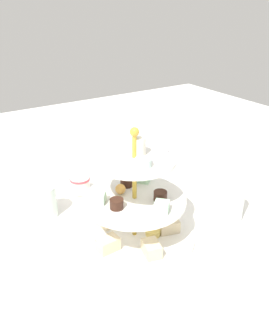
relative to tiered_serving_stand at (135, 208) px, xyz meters
name	(u,v)px	position (x,y,z in m)	size (l,w,h in m)	color
ground_plane	(134,237)	(0.00, 0.00, -0.08)	(2.40, 2.40, 0.00)	white
tiered_serving_stand	(135,208)	(0.00, 0.00, 0.00)	(0.29, 0.29, 0.28)	white
water_glass_tall_right	(230,198)	(0.24, -0.07, -0.02)	(0.07, 0.07, 0.13)	silver
water_glass_short_left	(44,201)	(-0.14, 0.21, -0.04)	(0.06, 0.06, 0.08)	silver
teacup_with_saucer	(80,186)	(-0.02, 0.27, -0.06)	(0.09, 0.09, 0.05)	white
butter_knife_left	(216,332)	(-0.03, -0.30, -0.08)	(0.17, 0.01, 0.00)	silver
butter_knife_right	(150,179)	(0.20, 0.22, -0.08)	(0.17, 0.01, 0.00)	silver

